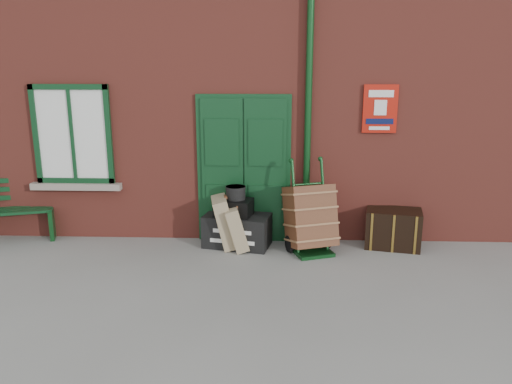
{
  "coord_description": "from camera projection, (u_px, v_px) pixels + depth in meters",
  "views": [
    {
      "loc": [
        0.18,
        -5.95,
        2.69
      ],
      "look_at": [
        -0.08,
        0.6,
        1.0
      ],
      "focal_mm": 35.0,
      "sensor_mm": 36.0,
      "label": 1
    }
  ],
  "objects": [
    {
      "name": "ground",
      "position": [
        260.0,
        279.0,
        6.43
      ],
      "size": [
        80.0,
        80.0,
        0.0
      ],
      "primitive_type": "plane",
      "color": "gray",
      "rests_on": "ground"
    },
    {
      "name": "station_building",
      "position": [
        266.0,
        93.0,
        9.28
      ],
      "size": [
        10.3,
        4.3,
        4.36
      ],
      "color": "brown",
      "rests_on": "ground"
    },
    {
      "name": "houdini_trunk",
      "position": [
        237.0,
        230.0,
        7.54
      ],
      "size": [
        1.06,
        0.73,
        0.49
      ],
      "primitive_type": "cube",
      "rotation": [
        0.0,
        0.0,
        -0.21
      ],
      "color": "black",
      "rests_on": "ground"
    },
    {
      "name": "strongbox",
      "position": [
        234.0,
        207.0,
        7.46
      ],
      "size": [
        0.6,
        0.49,
        0.24
      ],
      "primitive_type": "cube",
      "rotation": [
        0.0,
        0.0,
        -0.21
      ],
      "color": "black",
      "rests_on": "houdini_trunk"
    },
    {
      "name": "hatbox",
      "position": [
        236.0,
        193.0,
        7.43
      ],
      "size": [
        0.35,
        0.35,
        0.19
      ],
      "primitive_type": "cylinder",
      "rotation": [
        0.0,
        0.0,
        -0.21
      ],
      "color": "black",
      "rests_on": "strongbox"
    },
    {
      "name": "suitcase_back",
      "position": [
        225.0,
        222.0,
        7.47
      ],
      "size": [
        0.46,
        0.59,
        0.78
      ],
      "primitive_type": "cube",
      "rotation": [
        0.0,
        -0.23,
        0.17
      ],
      "color": "#9D8967",
      "rests_on": "ground"
    },
    {
      "name": "suitcase_front",
      "position": [
        236.0,
        228.0,
        7.38
      ],
      "size": [
        0.43,
        0.54,
        0.67
      ],
      "primitive_type": "cube",
      "rotation": [
        0.0,
        -0.27,
        0.17
      ],
      "color": "#9D8967",
      "rests_on": "ground"
    },
    {
      "name": "porter_trolley",
      "position": [
        310.0,
        217.0,
        7.27
      ],
      "size": [
        0.84,
        0.87,
        1.34
      ],
      "rotation": [
        0.0,
        0.0,
        0.33
      ],
      "color": "#0E3816",
      "rests_on": "ground"
    },
    {
      "name": "dark_trunk",
      "position": [
        393.0,
        228.0,
        7.5
      ],
      "size": [
        0.89,
        0.68,
        0.58
      ],
      "primitive_type": "cube",
      "rotation": [
        0.0,
        0.0,
        -0.21
      ],
      "color": "black",
      "rests_on": "ground"
    }
  ]
}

